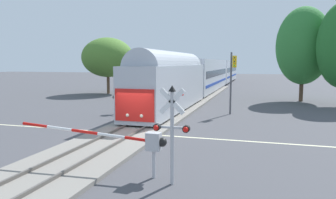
{
  "coord_description": "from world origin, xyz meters",
  "views": [
    {
      "loc": [
        7.97,
        -18.36,
        4.49
      ],
      "look_at": [
        1.96,
        2.07,
        2.0
      ],
      "focal_mm": 34.07,
      "sensor_mm": 36.0,
      "label": 1
    }
  ],
  "objects_px": {
    "commuter_train": "(210,74)",
    "crossing_gate_far": "(126,98)",
    "traffic_signal_far_side": "(233,73)",
    "pine_left_background": "(108,57)",
    "crossing_gate_near": "(134,140)",
    "oak_far_right": "(303,46)",
    "crossing_signal_mast": "(172,125)"
  },
  "relations": [
    {
      "from": "crossing_gate_far",
      "to": "pine_left_background",
      "type": "bearing_deg",
      "value": 121.61
    },
    {
      "from": "traffic_signal_far_side",
      "to": "oak_far_right",
      "type": "distance_m",
      "value": 13.82
    },
    {
      "from": "crossing_gate_far",
      "to": "pine_left_background",
      "type": "relative_size",
      "value": 0.8
    },
    {
      "from": "oak_far_right",
      "to": "crossing_gate_far",
      "type": "bearing_deg",
      "value": -137.9
    },
    {
      "from": "commuter_train",
      "to": "crossing_signal_mast",
      "type": "distance_m",
      "value": 40.0
    },
    {
      "from": "crossing_gate_near",
      "to": "pine_left_background",
      "type": "bearing_deg",
      "value": 118.61
    },
    {
      "from": "commuter_train",
      "to": "traffic_signal_far_side",
      "type": "distance_m",
      "value": 23.48
    },
    {
      "from": "commuter_train",
      "to": "crossing_signal_mast",
      "type": "height_order",
      "value": "commuter_train"
    },
    {
      "from": "pine_left_background",
      "to": "traffic_signal_far_side",
      "type": "bearing_deg",
      "value": -36.28
    },
    {
      "from": "pine_left_background",
      "to": "oak_far_right",
      "type": "xyz_separation_m",
      "value": [
        25.69,
        -2.15,
        1.16
      ]
    },
    {
      "from": "traffic_signal_far_side",
      "to": "pine_left_background",
      "type": "bearing_deg",
      "value": 143.72
    },
    {
      "from": "crossing_gate_near",
      "to": "crossing_signal_mast",
      "type": "height_order",
      "value": "crossing_signal_mast"
    },
    {
      "from": "crossing_gate_near",
      "to": "crossing_gate_far",
      "type": "distance_m",
      "value": 15.4
    },
    {
      "from": "crossing_gate_near",
      "to": "oak_far_right",
      "type": "height_order",
      "value": "oak_far_right"
    },
    {
      "from": "crossing_gate_far",
      "to": "commuter_train",
      "type": "bearing_deg",
      "value": 82.64
    },
    {
      "from": "commuter_train",
      "to": "crossing_signal_mast",
      "type": "xyz_separation_m",
      "value": [
        4.9,
        -39.7,
        -0.48
      ]
    },
    {
      "from": "commuter_train",
      "to": "crossing_gate_far",
      "type": "distance_m",
      "value": 25.5
    },
    {
      "from": "traffic_signal_far_side",
      "to": "pine_left_background",
      "type": "height_order",
      "value": "pine_left_background"
    },
    {
      "from": "commuter_train",
      "to": "pine_left_background",
      "type": "bearing_deg",
      "value": -146.04
    },
    {
      "from": "crossing_gate_far",
      "to": "pine_left_background",
      "type": "height_order",
      "value": "pine_left_background"
    },
    {
      "from": "oak_far_right",
      "to": "traffic_signal_far_side",
      "type": "bearing_deg",
      "value": -120.31
    },
    {
      "from": "oak_far_right",
      "to": "crossing_gate_near",
      "type": "bearing_deg",
      "value": -108.08
    },
    {
      "from": "crossing_gate_near",
      "to": "traffic_signal_far_side",
      "type": "distance_m",
      "value": 16.74
    },
    {
      "from": "commuter_train",
      "to": "crossing_gate_far",
      "type": "bearing_deg",
      "value": -97.36
    },
    {
      "from": "crossing_gate_near",
      "to": "pine_left_background",
      "type": "height_order",
      "value": "pine_left_background"
    },
    {
      "from": "oak_far_right",
      "to": "pine_left_background",
      "type": "bearing_deg",
      "value": 175.21
    },
    {
      "from": "crossing_gate_near",
      "to": "oak_far_right",
      "type": "xyz_separation_m",
      "value": [
        9.18,
        28.12,
        4.91
      ]
    },
    {
      "from": "crossing_signal_mast",
      "to": "pine_left_background",
      "type": "distance_m",
      "value": 35.85
    },
    {
      "from": "commuter_train",
      "to": "traffic_signal_far_side",
      "type": "relative_size",
      "value": 12.46
    },
    {
      "from": "oak_far_right",
      "to": "crossing_signal_mast",
      "type": "bearing_deg",
      "value": -104.69
    },
    {
      "from": "commuter_train",
      "to": "crossing_gate_near",
      "type": "height_order",
      "value": "commuter_train"
    },
    {
      "from": "crossing_signal_mast",
      "to": "oak_far_right",
      "type": "relative_size",
      "value": 0.34
    }
  ]
}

